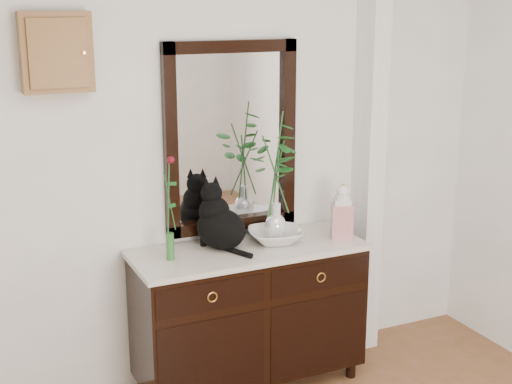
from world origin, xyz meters
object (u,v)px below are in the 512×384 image
cat (221,216)px  lotus_bowl (275,236)px  sideboard (249,309)px  ginger_jar (342,211)px

cat → lotus_bowl: (0.32, -0.04, -0.15)m
sideboard → cat: size_ratio=3.51×
sideboard → lotus_bowl: 0.45m
lotus_bowl → ginger_jar: (0.39, -0.09, 0.13)m
cat → lotus_bowl: size_ratio=1.22×
lotus_bowl → ginger_jar: size_ratio=0.94×
cat → ginger_jar: (0.71, -0.13, -0.02)m
sideboard → cat: 0.59m
lotus_bowl → ginger_jar: 0.42m
sideboard → lotus_bowl: (0.18, 0.02, 0.41)m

